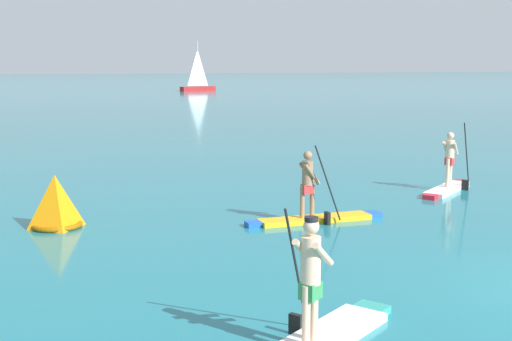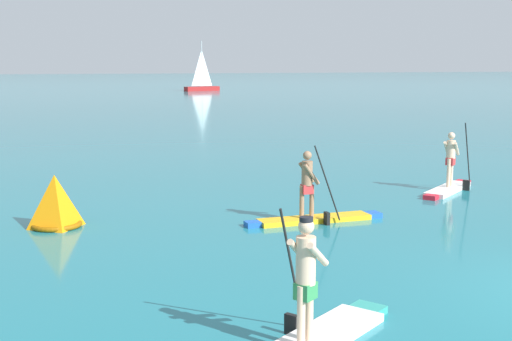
{
  "view_description": "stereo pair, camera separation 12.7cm",
  "coord_description": "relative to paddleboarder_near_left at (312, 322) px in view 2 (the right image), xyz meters",
  "views": [
    {
      "loc": [
        -8.83,
        -8.5,
        3.77
      ],
      "look_at": [
        -3.34,
        8.42,
        0.99
      ],
      "focal_mm": 48.9,
      "sensor_mm": 36.0,
      "label": 1
    },
    {
      "loc": [
        -8.71,
        -8.54,
        3.77
      ],
      "look_at": [
        -3.34,
        8.42,
        0.99
      ],
      "focal_mm": 48.9,
      "sensor_mm": 36.0,
      "label": 2
    }
  ],
  "objects": [
    {
      "name": "sailboat_right_horizon",
      "position": [
        17.51,
        81.34,
        0.59
      ],
      "size": [
        4.91,
        2.42,
        6.45
      ],
      "rotation": [
        0.0,
        0.0,
        3.44
      ],
      "color": "#A51E1E",
      "rests_on": "ground"
    },
    {
      "name": "paddleboarder_far_right",
      "position": [
        8.12,
        9.3,
        0.01
      ],
      "size": [
        2.73,
        2.3,
        2.05
      ],
      "rotation": [
        0.0,
        0.0,
        0.68
      ],
      "color": "white",
      "rests_on": "ground"
    },
    {
      "name": "paddleboarder_near_left",
      "position": [
        0.0,
        0.0,
        0.0
      ],
      "size": [
        3.02,
        2.33,
        1.88
      ],
      "rotation": [
        0.0,
        0.0,
        0.62
      ],
      "color": "white",
      "rests_on": "ground"
    },
    {
      "name": "paddleboarder_mid_center",
      "position": [
        2.8,
        6.82,
        0.01
      ],
      "size": [
        3.47,
        0.8,
        1.91
      ],
      "rotation": [
        0.0,
        0.0,
        0.03
      ],
      "color": "yellow",
      "rests_on": "ground"
    },
    {
      "name": "race_marker_buoy",
      "position": [
        -3.06,
        8.12,
        0.2
      ],
      "size": [
        1.17,
        1.17,
        1.22
      ],
      "color": "orange",
      "rests_on": "ground"
    }
  ]
}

